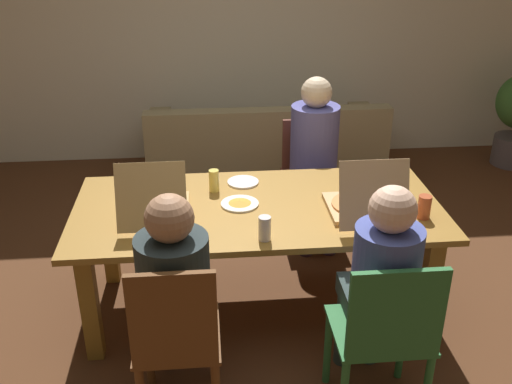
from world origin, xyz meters
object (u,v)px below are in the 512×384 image
(person_0, at_px, (315,147))
(chair_1, at_px, (177,340))
(dining_table, at_px, (258,220))
(plate_0, at_px, (240,203))
(drinking_glass_1, at_px, (424,207))
(pizza_box_0, at_px, (362,205))
(pizza_box_1, at_px, (155,205))
(person_1, at_px, (175,284))
(drinking_glass_0, at_px, (214,181))
(person_2, at_px, (380,279))
(chair_2, at_px, (386,333))
(couch, at_px, (265,152))
(drinking_glass_2, at_px, (265,228))
(chair_0, at_px, (311,172))
(plate_1, at_px, (243,182))

(person_0, xyz_separation_m, chair_1, (-0.97, -1.78, -0.23))
(dining_table, xyz_separation_m, plate_0, (-0.10, 0.02, 0.11))
(drinking_glass_1, bearing_deg, pizza_box_0, 164.96)
(dining_table, bearing_deg, pizza_box_1, -175.54)
(person_1, bearing_deg, drinking_glass_0, 77.93)
(person_2, bearing_deg, chair_1, -174.21)
(chair_1, relative_size, chair_2, 1.02)
(dining_table, relative_size, couch, 1.02)
(chair_2, height_order, drinking_glass_0, chair_2)
(pizza_box_0, bearing_deg, drinking_glass_2, -157.05)
(drinking_glass_2, bearing_deg, couch, 83.86)
(pizza_box_1, relative_size, drinking_glass_2, 3.70)
(drinking_glass_1, bearing_deg, couch, 107.16)
(chair_1, relative_size, person_1, 0.79)
(dining_table, relative_size, person_0, 1.74)
(dining_table, distance_m, chair_2, 1.11)
(chair_2, relative_size, plate_0, 4.17)
(chair_0, xyz_separation_m, drinking_glass_1, (0.42, -1.22, 0.30))
(person_2, xyz_separation_m, pizza_box_0, (0.09, 0.68, 0.05))
(plate_0, height_order, couch, couch)
(chair_0, height_order, plate_1, chair_0)
(chair_2, distance_m, couch, 2.95)
(pizza_box_0, height_order, plate_0, pizza_box_0)
(person_1, distance_m, couch, 2.84)
(pizza_box_0, bearing_deg, drinking_glass_1, -15.04)
(pizza_box_1, distance_m, drinking_glass_2, 0.69)
(pizza_box_1, bearing_deg, plate_0, 7.89)
(drinking_glass_1, bearing_deg, dining_table, 165.63)
(plate_0, bearing_deg, plate_1, 82.31)
(person_1, distance_m, pizza_box_1, 0.74)
(drinking_glass_0, bearing_deg, plate_1, 29.27)
(chair_0, xyz_separation_m, chair_1, (-0.97, -1.91, 0.03))
(pizza_box_1, distance_m, drinking_glass_0, 0.44)
(plate_1, relative_size, couch, 0.09)
(chair_0, distance_m, pizza_box_1, 1.53)
(chair_2, height_order, plate_1, chair_2)
(dining_table, xyz_separation_m, couch, (0.25, 1.94, -0.34))
(chair_1, xyz_separation_m, couch, (0.72, 2.87, -0.23))
(person_0, bearing_deg, chair_2, -90.00)
(person_0, height_order, plate_0, person_0)
(plate_0, relative_size, drinking_glass_1, 1.65)
(pizza_box_1, xyz_separation_m, drinking_glass_2, (0.60, -0.35, 0.01))
(chair_1, relative_size, drinking_glass_1, 7.04)
(person_2, xyz_separation_m, pizza_box_1, (-1.10, 0.78, 0.05))
(chair_2, relative_size, person_2, 0.76)
(chair_0, distance_m, drinking_glass_1, 1.32)
(drinking_glass_1, xyz_separation_m, couch, (-0.67, 2.18, -0.51))
(pizza_box_1, height_order, drinking_glass_2, pizza_box_1)
(chair_1, height_order, plate_1, chair_1)
(person_2, relative_size, couch, 0.58)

